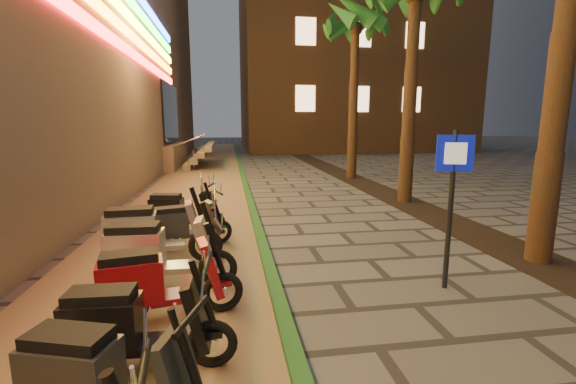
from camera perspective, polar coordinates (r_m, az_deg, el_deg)
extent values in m
plane|color=#474442|center=(4.39, 13.33, -21.57)|extent=(120.00, 120.00, 0.00)
cube|color=#8C7251|center=(13.68, -13.35, 0.28)|extent=(3.40, 60.00, 0.01)
cube|color=#235A21|center=(13.64, -6.22, 0.66)|extent=(0.18, 60.00, 0.10)
cube|color=black|center=(10.11, 21.71, -3.59)|extent=(1.20, 40.00, 0.02)
cube|color=black|center=(21.65, -17.00, 11.10)|extent=(0.08, 5.00, 3.00)
cube|color=gray|center=(22.08, -21.99, 5.05)|extent=(5.00, 6.00, 1.20)
cube|color=#FF1414|center=(10.14, -27.67, 21.67)|extent=(0.06, 26.00, 0.28)
cube|color=gray|center=(21.64, -14.14, 4.20)|extent=(0.35, 5.00, 0.30)
cube|color=gray|center=(21.58, -13.24, 5.02)|extent=(0.35, 5.00, 0.30)
cube|color=gray|center=(21.53, -12.34, 5.85)|extent=(0.35, 5.00, 0.30)
cube|color=gray|center=(21.50, -11.44, 6.67)|extent=(0.35, 5.00, 0.30)
cylinder|color=silver|center=(19.62, -15.97, 6.75)|extent=(2.09, 0.06, 0.81)
cylinder|color=silver|center=(23.59, -14.79, 7.32)|extent=(2.09, 0.06, 0.81)
cube|color=brown|center=(38.34, 8.21, 25.53)|extent=(18.00, 16.00, 25.00)
cube|color=#FEC18B|center=(28.00, 2.59, 13.67)|extent=(1.40, 0.06, 1.80)
cube|color=#FEC18B|center=(29.05, 10.56, 13.39)|extent=(1.40, 0.06, 1.80)
cube|color=#FEC18B|center=(30.59, 17.83, 12.91)|extent=(1.40, 0.06, 1.80)
cube|color=#FEC18B|center=(28.63, 2.66, 22.70)|extent=(1.40, 0.06, 1.80)
cube|color=#FEC18B|center=(29.66, 10.87, 22.10)|extent=(1.40, 0.06, 1.80)
cube|color=#FEC18B|center=(31.17, 18.32, 21.19)|extent=(1.40, 0.06, 1.80)
cylinder|color=#472D19|center=(7.46, 35.04, 11.71)|extent=(0.40, 0.40, 5.45)
cylinder|color=#472D19|center=(11.62, 17.58, 12.47)|extent=(0.40, 0.40, 5.70)
cylinder|color=#472D19|center=(16.27, 9.65, 12.45)|extent=(0.40, 0.40, 5.95)
sphere|color=#472D19|center=(16.66, 9.98, 22.72)|extent=(0.56, 0.56, 0.56)
cone|color=#1F541A|center=(17.06, 13.12, 23.89)|extent=(0.60, 1.93, 1.52)
cone|color=#1F541A|center=(17.50, 11.68, 23.57)|extent=(1.70, 1.86, 1.52)
cone|color=#1F541A|center=(17.62, 9.56, 23.55)|extent=(2.00, 0.93, 1.52)
cone|color=#1F541A|center=(17.35, 7.63, 23.81)|extent=(1.97, 1.48, 1.52)
cone|color=#1F541A|center=(16.82, 6.72, 24.27)|extent=(1.22, 2.02, 1.52)
cone|color=#1F541A|center=(16.25, 7.35, 24.76)|extent=(1.22, 2.02, 1.52)
cone|color=#1F541A|center=(15.93, 9.34, 25.02)|extent=(1.97, 1.48, 1.52)
cone|color=#1F541A|center=(16.02, 11.71, 24.86)|extent=(2.00, 0.93, 1.52)
cone|color=#1F541A|center=(16.47, 13.19, 24.39)|extent=(1.70, 1.86, 1.52)
cylinder|color=black|center=(5.70, 22.88, -2.68)|extent=(0.07, 0.07, 2.21)
cube|color=#0C159E|center=(5.57, 23.50, 5.28)|extent=(0.48, 0.14, 0.49)
cube|color=white|center=(5.54, 23.59, 5.26)|extent=(0.28, 0.08, 0.28)
cylinder|color=black|center=(2.12, -20.81, -24.05)|extent=(0.10, 0.58, 0.04)
cube|color=#282B2D|center=(3.46, -29.35, -22.27)|extent=(0.72, 0.53, 0.46)
cube|color=black|center=(3.33, -29.77, -18.34)|extent=(0.64, 0.46, 0.11)
cube|color=#282B2D|center=(3.05, -15.76, -25.03)|extent=(0.35, 0.43, 0.65)
cylinder|color=black|center=(2.92, -14.70, -22.32)|extent=(0.26, 0.14, 0.68)
cylinder|color=black|center=(2.76, -14.07, -17.29)|extent=(0.20, 0.52, 0.04)
torus|color=black|center=(4.18, -26.43, -20.35)|extent=(0.48, 0.11, 0.48)
cylinder|color=silver|center=(4.18, -26.43, -20.35)|extent=(0.13, 0.10, 0.13)
torus|color=black|center=(3.97, -11.17, -21.18)|extent=(0.48, 0.11, 0.48)
cylinder|color=silver|center=(3.97, -11.17, -21.18)|extent=(0.13, 0.10, 0.13)
cube|color=black|center=(4.02, -19.19, -20.46)|extent=(0.52, 0.33, 0.07)
cube|color=black|center=(4.03, -25.71, -17.15)|extent=(0.66, 0.38, 0.46)
cube|color=black|center=(3.92, -26.02, -13.64)|extent=(0.58, 0.32, 0.11)
cube|color=black|center=(3.83, -13.36, -17.12)|extent=(0.26, 0.38, 0.65)
cylinder|color=black|center=(3.74, -12.46, -14.61)|extent=(0.26, 0.07, 0.68)
cylinder|color=black|center=(3.62, -11.90, -10.35)|extent=(0.06, 0.54, 0.04)
cube|color=black|center=(3.91, -11.23, -19.79)|extent=(0.21, 0.14, 0.06)
torus|color=black|center=(4.88, -22.93, -15.36)|extent=(0.52, 0.20, 0.51)
cylinder|color=silver|center=(4.88, -22.93, -15.36)|extent=(0.15, 0.12, 0.14)
torus|color=black|center=(4.92, -9.65, -14.40)|extent=(0.52, 0.20, 0.51)
cylinder|color=silver|center=(4.92, -9.65, -14.40)|extent=(0.15, 0.12, 0.14)
cube|color=maroon|center=(4.85, -16.39, -14.56)|extent=(0.59, 0.43, 0.08)
cube|color=maroon|center=(4.76, -22.21, -12.22)|extent=(0.75, 0.50, 0.49)
cube|color=black|center=(4.66, -22.44, -8.97)|extent=(0.66, 0.43, 0.12)
cube|color=maroon|center=(4.78, -11.42, -10.92)|extent=(0.33, 0.44, 0.69)
cylinder|color=black|center=(4.72, -10.68, -8.62)|extent=(0.28, 0.12, 0.73)
cylinder|color=black|center=(4.64, -10.20, -4.89)|extent=(0.15, 0.57, 0.04)
cube|color=maroon|center=(4.88, -9.70, -13.14)|extent=(0.24, 0.18, 0.06)
torus|color=black|center=(5.81, -22.33, -10.93)|extent=(0.55, 0.12, 0.55)
cylinder|color=silver|center=(5.81, -22.33, -10.93)|extent=(0.15, 0.11, 0.15)
torus|color=black|center=(5.61, -10.36, -11.04)|extent=(0.55, 0.12, 0.55)
cylinder|color=silver|center=(5.61, -10.36, -11.04)|extent=(0.15, 0.11, 0.15)
cube|color=silver|center=(5.67, -16.58, -10.64)|extent=(0.59, 0.38, 0.08)
cube|color=silver|center=(5.69, -21.71, -8.06)|extent=(0.75, 0.42, 0.53)
cube|color=black|center=(5.60, -21.91, -5.07)|extent=(0.67, 0.36, 0.13)
cube|color=silver|center=(5.51, -12.03, -7.56)|extent=(0.29, 0.43, 0.74)
cylinder|color=black|center=(5.44, -11.33, -5.43)|extent=(0.29, 0.08, 0.78)
cylinder|color=black|center=(5.36, -10.89, -1.93)|extent=(0.06, 0.61, 0.05)
cube|color=silver|center=(5.57, -10.40, -9.82)|extent=(0.24, 0.15, 0.06)
torus|color=black|center=(6.70, -22.75, -8.06)|extent=(0.58, 0.15, 0.57)
cylinder|color=silver|center=(6.70, -22.75, -8.06)|extent=(0.16, 0.12, 0.15)
torus|color=black|center=(6.60, -12.11, -7.75)|extent=(0.58, 0.15, 0.57)
cylinder|color=silver|center=(6.60, -12.11, -7.75)|extent=(0.16, 0.12, 0.15)
cube|color=#ADADB5|center=(6.61, -17.59, -7.58)|extent=(0.63, 0.42, 0.09)
cube|color=#ADADB5|center=(6.60, -22.19, -5.42)|extent=(0.80, 0.47, 0.55)
cube|color=black|center=(6.53, -22.38, -2.73)|extent=(0.70, 0.40, 0.13)
cube|color=#ADADB5|center=(6.50, -13.59, -4.67)|extent=(0.32, 0.46, 0.77)
cylinder|color=black|center=(6.45, -12.99, -2.76)|extent=(0.31, 0.10, 0.81)
cylinder|color=black|center=(6.38, -12.62, 0.33)|extent=(0.10, 0.64, 0.05)
cube|color=#ADADB5|center=(6.56, -12.15, -6.65)|extent=(0.25, 0.17, 0.07)
torus|color=black|center=(7.32, -17.61, -6.63)|extent=(0.47, 0.23, 0.47)
cylinder|color=silver|center=(7.32, -17.61, -6.63)|extent=(0.15, 0.12, 0.13)
torus|color=black|center=(7.53, -10.00, -5.83)|extent=(0.47, 0.23, 0.47)
cylinder|color=silver|center=(7.53, -10.00, -5.83)|extent=(0.15, 0.12, 0.13)
cube|color=#292B2E|center=(7.40, -13.83, -5.97)|extent=(0.57, 0.44, 0.07)
cube|color=#292B2E|center=(7.26, -17.16, -4.60)|extent=(0.71, 0.52, 0.45)
cube|color=black|center=(7.20, -17.27, -2.59)|extent=(0.62, 0.45, 0.11)
cube|color=#292B2E|center=(7.42, -11.00, -3.66)|extent=(0.34, 0.42, 0.63)
cylinder|color=black|center=(7.40, -10.58, -2.26)|extent=(0.25, 0.14, 0.67)
cylinder|color=black|center=(7.35, -10.32, -0.03)|extent=(0.20, 0.51, 0.04)
cube|color=#292B2E|center=(7.50, -10.02, -5.03)|extent=(0.23, 0.18, 0.05)
torus|color=black|center=(8.50, -17.90, -4.27)|extent=(0.50, 0.17, 0.49)
cylinder|color=silver|center=(8.50, -17.90, -4.27)|extent=(0.15, 0.11, 0.13)
torus|color=black|center=(8.22, -10.92, -4.43)|extent=(0.50, 0.17, 0.49)
cylinder|color=silver|center=(8.22, -10.92, -4.43)|extent=(0.15, 0.11, 0.13)
cube|color=black|center=(8.34, -14.54, -4.10)|extent=(0.56, 0.40, 0.08)
cube|color=black|center=(8.41, -17.51, -2.48)|extent=(0.71, 0.46, 0.47)
cube|color=black|center=(8.36, -17.61, -0.66)|extent=(0.62, 0.39, 0.11)
cube|color=black|center=(8.18, -11.90, -2.25)|extent=(0.31, 0.41, 0.66)
cylinder|color=black|center=(8.12, -11.50, -0.96)|extent=(0.26, 0.11, 0.69)
cylinder|color=black|center=(8.06, -11.24, 1.13)|extent=(0.13, 0.54, 0.04)
cube|color=black|center=(8.19, -10.95, -3.66)|extent=(0.23, 0.16, 0.06)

